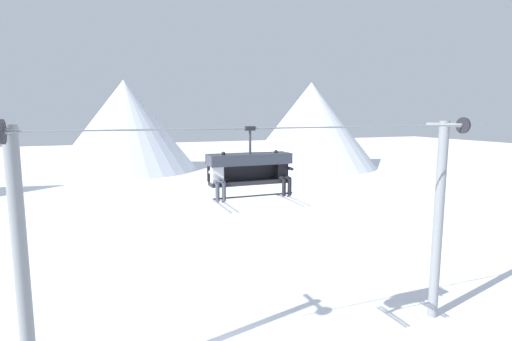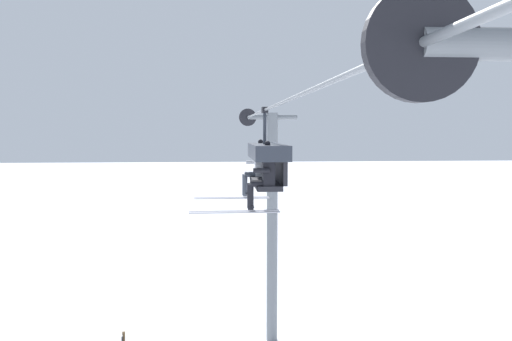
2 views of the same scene
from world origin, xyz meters
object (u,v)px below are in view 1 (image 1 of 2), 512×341
Objects in this scene: lift_tower_far at (439,216)px; chairlift_chair at (249,164)px; lift_tower_near at (21,266)px; skier_white at (218,177)px; skier_black at (283,173)px.

chairlift_chair is (-7.90, -0.71, 2.41)m from lift_tower_far.
lift_tower_near is 6.38m from chairlift_chair.
lift_tower_near is 5.43m from skier_white.
lift_tower_near and lift_tower_far have the same top height.
chairlift_chair reaches higher than skier_black.
lift_tower_far is 4.53× the size of skier_white.
skier_black is at bearing 0.00° from skier_white.
lift_tower_near reaches higher than skier_white.
lift_tower_near is 3.27× the size of chairlift_chair.
lift_tower_near is 1.00× the size of lift_tower_far.
chairlift_chair is 1.02m from skier_black.
lift_tower_near is at bearing 172.31° from skier_black.
chairlift_chair is at bearing 167.41° from skier_black.
skier_white is (-0.96, -0.21, -0.27)m from chairlift_chair.
lift_tower_far reaches higher than skier_white.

